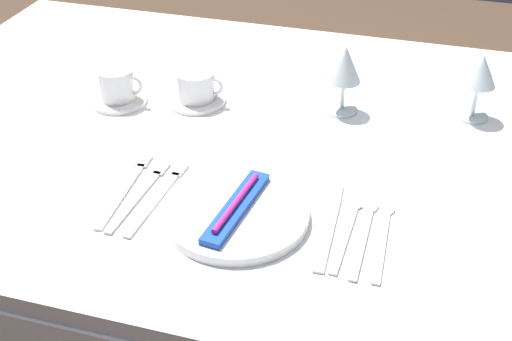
% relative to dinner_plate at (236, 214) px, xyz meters
% --- Properties ---
extents(dining_table, '(1.80, 1.11, 0.74)m').
position_rel_dinner_plate_xyz_m(dining_table, '(0.03, 0.28, -0.09)').
color(dining_table, white).
rests_on(dining_table, ground).
extents(dinner_plate, '(0.25, 0.25, 0.02)m').
position_rel_dinner_plate_xyz_m(dinner_plate, '(0.00, 0.00, 0.00)').
color(dinner_plate, white).
rests_on(dinner_plate, dining_table).
extents(toothbrush_package, '(0.06, 0.21, 0.02)m').
position_rel_dinner_plate_xyz_m(toothbrush_package, '(0.00, 0.00, 0.02)').
color(toothbrush_package, blue).
rests_on(toothbrush_package, dinner_plate).
extents(fork_outer, '(0.03, 0.23, 0.00)m').
position_rel_dinner_plate_xyz_m(fork_outer, '(-0.15, 0.02, -0.01)').
color(fork_outer, beige).
rests_on(fork_outer, dining_table).
extents(fork_inner, '(0.03, 0.22, 0.00)m').
position_rel_dinner_plate_xyz_m(fork_inner, '(-0.19, 0.02, -0.01)').
color(fork_inner, beige).
rests_on(fork_inner, dining_table).
extents(fork_salad, '(0.03, 0.23, 0.00)m').
position_rel_dinner_plate_xyz_m(fork_salad, '(-0.22, 0.03, -0.01)').
color(fork_salad, beige).
rests_on(fork_salad, dining_table).
extents(dinner_knife, '(0.03, 0.24, 0.00)m').
position_rel_dinner_plate_xyz_m(dinner_knife, '(0.16, 0.02, -0.01)').
color(dinner_knife, beige).
rests_on(dinner_knife, dining_table).
extents(spoon_soup, '(0.03, 0.21, 0.01)m').
position_rel_dinner_plate_xyz_m(spoon_soup, '(0.19, 0.04, -0.01)').
color(spoon_soup, beige).
rests_on(spoon_soup, dining_table).
extents(spoon_dessert, '(0.03, 0.21, 0.01)m').
position_rel_dinner_plate_xyz_m(spoon_dessert, '(0.21, 0.03, -0.01)').
color(spoon_dessert, beige).
rests_on(spoon_dessert, dining_table).
extents(spoon_tea, '(0.03, 0.21, 0.01)m').
position_rel_dinner_plate_xyz_m(spoon_tea, '(0.25, 0.04, -0.01)').
color(spoon_tea, beige).
rests_on(spoon_tea, dining_table).
extents(saucer_left, '(0.13, 0.13, 0.01)m').
position_rel_dinner_plate_xyz_m(saucer_left, '(-0.21, 0.37, -0.00)').
color(saucer_left, white).
rests_on(saucer_left, dining_table).
extents(coffee_cup_left, '(0.11, 0.08, 0.06)m').
position_rel_dinner_plate_xyz_m(coffee_cup_left, '(-0.21, 0.37, 0.03)').
color(coffee_cup_left, white).
rests_on(coffee_cup_left, saucer_left).
extents(saucer_right, '(0.12, 0.12, 0.01)m').
position_rel_dinner_plate_xyz_m(saucer_right, '(-0.37, 0.32, -0.00)').
color(saucer_right, white).
rests_on(saucer_right, dining_table).
extents(coffee_cup_right, '(0.10, 0.08, 0.07)m').
position_rel_dinner_plate_xyz_m(coffee_cup_right, '(-0.37, 0.32, 0.04)').
color(coffee_cup_right, white).
rests_on(coffee_cup_right, saucer_right).
extents(wine_glass_centre, '(0.07, 0.07, 0.14)m').
position_rel_dinner_plate_xyz_m(wine_glass_centre, '(0.38, 0.47, 0.09)').
color(wine_glass_centre, silver).
rests_on(wine_glass_centre, dining_table).
extents(wine_glass_left, '(0.07, 0.07, 0.15)m').
position_rel_dinner_plate_xyz_m(wine_glass_left, '(0.11, 0.42, 0.09)').
color(wine_glass_left, silver).
rests_on(wine_glass_left, dining_table).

